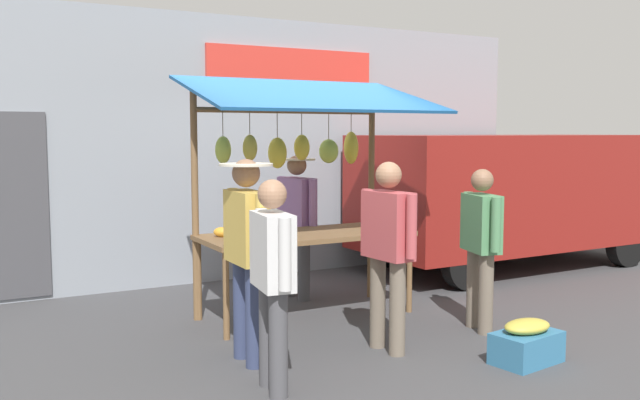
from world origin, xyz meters
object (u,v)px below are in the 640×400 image
object	(u,v)px
parked_van	(500,189)
produce_crate_near	(527,343)
shopper_with_ponytail	(388,242)
shopper_with_shopping_bag	(273,271)
shopper_in_striped_shirt	(481,239)
vendor_with_sunhat	(297,214)
market_stall	(306,168)
shopper_in_grey_tee	(247,242)

from	to	relation	value
parked_van	produce_crate_near	xyz separation A→B (m)	(2.68, 3.21, -0.95)
shopper_with_ponytail	produce_crate_near	distance (m)	1.43
shopper_with_shopping_bag	shopper_in_striped_shirt	bearing A→B (deg)	-70.59
shopper_in_striped_shirt	produce_crate_near	distance (m)	1.22
vendor_with_sunhat	shopper_with_shopping_bag	bearing A→B (deg)	-38.64
vendor_with_sunhat	market_stall	bearing A→B (deg)	-27.28
shopper_with_shopping_bag	produce_crate_near	size ratio (longest dim) A/B	2.54
shopper_with_ponytail	parked_van	size ratio (longest dim) A/B	0.38
parked_van	shopper_in_striped_shirt	bearing A→B (deg)	42.90
market_stall	shopper_in_striped_shirt	world-z (taller)	market_stall
vendor_with_sunhat	shopper_with_ponytail	distance (m)	2.14
vendor_with_sunhat	shopper_in_striped_shirt	size ratio (longest dim) A/B	1.05
market_stall	shopper_with_ponytail	size ratio (longest dim) A/B	1.50
shopper_with_ponytail	shopper_in_grey_tee	world-z (taller)	shopper_in_grey_tee
market_stall	shopper_with_shopping_bag	distance (m)	2.29
shopper_in_striped_shirt	vendor_with_sunhat	bearing A→B (deg)	40.61
parked_van	shopper_with_ponytail	bearing A→B (deg)	33.14
market_stall	shopper_with_ponytail	distance (m)	1.54
shopper_in_grey_tee	parked_van	world-z (taller)	parked_van
shopper_in_grey_tee	shopper_with_shopping_bag	world-z (taller)	shopper_in_grey_tee
vendor_with_sunhat	shopper_with_ponytail	size ratio (longest dim) A/B	0.99
shopper_with_ponytail	shopper_in_striped_shirt	bearing A→B (deg)	-89.42
vendor_with_sunhat	produce_crate_near	world-z (taller)	vendor_with_sunhat
shopper_with_ponytail	shopper_with_shopping_bag	xyz separation A→B (m)	(1.28, 0.39, -0.06)
vendor_with_sunhat	shopper_with_shopping_bag	world-z (taller)	vendor_with_sunhat
produce_crate_near	shopper_in_striped_shirt	bearing A→B (deg)	-108.25
shopper_in_grey_tee	produce_crate_near	world-z (taller)	shopper_in_grey_tee
shopper_in_grey_tee	shopper_with_shopping_bag	distance (m)	0.71
vendor_with_sunhat	shopper_with_shopping_bag	distance (m)	2.92
vendor_with_sunhat	shopper_with_ponytail	bearing A→B (deg)	-13.40
shopper_in_striped_shirt	shopper_in_grey_tee	bearing A→B (deg)	100.29
parked_van	market_stall	bearing A→B (deg)	13.99
market_stall	produce_crate_near	bearing A→B (deg)	111.62
shopper_in_grey_tee	shopper_with_shopping_bag	bearing A→B (deg)	173.92
shopper_in_striped_shirt	shopper_with_ponytail	distance (m)	1.16
market_stall	parked_van	size ratio (longest dim) A/B	0.56
shopper_in_grey_tee	vendor_with_sunhat	bearing A→B (deg)	-36.19
market_stall	parked_van	bearing A→B (deg)	-165.13
shopper_in_grey_tee	shopper_with_shopping_bag	size ratio (longest dim) A/B	1.08
vendor_with_sunhat	shopper_in_striped_shirt	bearing A→B (deg)	16.97
vendor_with_sunhat	shopper_in_grey_tee	bearing A→B (deg)	-45.56
shopper_in_striped_shirt	produce_crate_near	xyz separation A→B (m)	(0.31, 0.93, -0.73)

